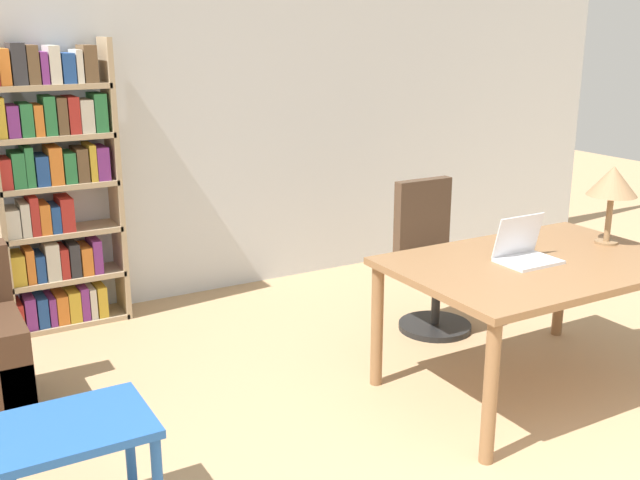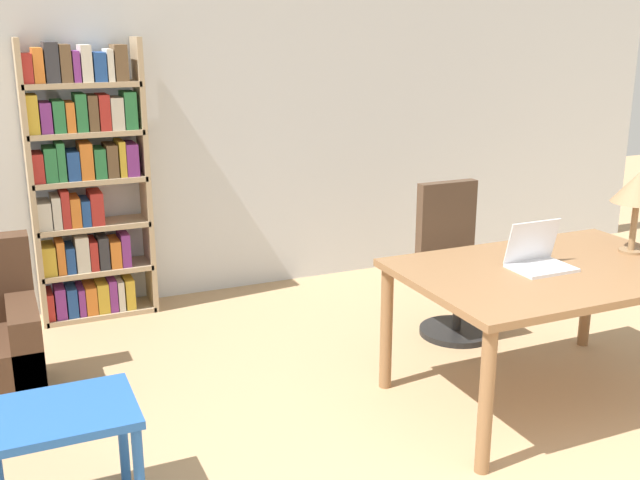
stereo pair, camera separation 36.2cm
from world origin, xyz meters
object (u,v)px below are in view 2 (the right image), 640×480
object	(u,v)px
bookshelf	(85,183)
side_table_blue	(62,429)
laptop	(538,258)
desk	(550,283)
table_lamp	(638,189)
office_chair	(453,268)

from	to	relation	value
bookshelf	side_table_blue	bearing A→B (deg)	-100.24
laptop	desk	bearing A→B (deg)	-23.95
desk	table_lamp	size ratio (longest dim) A/B	3.42
table_lamp	bookshelf	bearing A→B (deg)	140.17
desk	laptop	distance (m)	0.16
desk	office_chair	size ratio (longest dim) A/B	1.56
desk	side_table_blue	world-z (taller)	desk
side_table_blue	bookshelf	xyz separation A→B (m)	(0.43, 2.39, 0.54)
bookshelf	table_lamp	bearing A→B (deg)	-39.83
table_lamp	bookshelf	distance (m)	3.55
table_lamp	side_table_blue	world-z (taller)	table_lamp
laptop	office_chair	distance (m)	1.07
office_chair	laptop	bearing A→B (deg)	-98.41
table_lamp	side_table_blue	bearing A→B (deg)	-177.86
desk	side_table_blue	xyz separation A→B (m)	(-2.54, -0.07, -0.25)
office_chair	side_table_blue	xyz separation A→B (m)	(-2.62, -1.09, -0.02)
office_chair	side_table_blue	size ratio (longest dim) A/B	1.71
laptop	office_chair	size ratio (longest dim) A/B	0.31
laptop	office_chair	xyz separation A→B (m)	(0.15, 0.99, -0.37)
office_chair	side_table_blue	distance (m)	2.84
laptop	bookshelf	xyz separation A→B (m)	(-2.04, 2.29, 0.15)
side_table_blue	desk	bearing A→B (deg)	1.59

